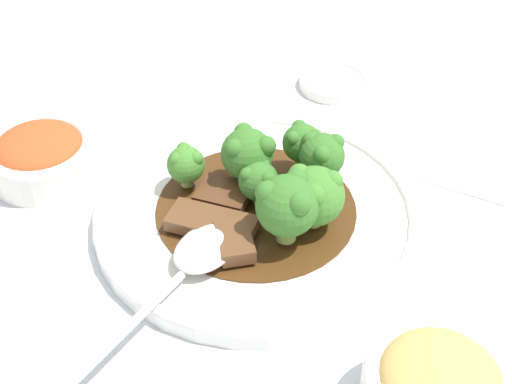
% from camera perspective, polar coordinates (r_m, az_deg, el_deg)
% --- Properties ---
extents(ground_plane, '(4.00, 4.00, 0.00)m').
position_cam_1_polar(ground_plane, '(0.64, -0.00, -2.30)').
color(ground_plane, silver).
extents(main_plate, '(0.29, 0.29, 0.02)m').
position_cam_1_polar(main_plate, '(0.64, -0.00, -1.64)').
color(main_plate, white).
rests_on(main_plate, ground_plane).
extents(beef_strip_0, '(0.05, 0.04, 0.01)m').
position_cam_1_polar(beef_strip_0, '(0.64, -2.55, -0.08)').
color(beef_strip_0, '#56331E').
rests_on(beef_strip_0, main_plate).
extents(beef_strip_1, '(0.08, 0.03, 0.01)m').
position_cam_1_polar(beef_strip_1, '(0.61, -3.55, -2.51)').
color(beef_strip_1, brown).
rests_on(beef_strip_1, main_plate).
extents(beef_strip_2, '(0.05, 0.05, 0.01)m').
position_cam_1_polar(beef_strip_2, '(0.59, -1.35, -4.08)').
color(beef_strip_2, brown).
rests_on(beef_strip_2, main_plate).
extents(broccoli_floret_0, '(0.04, 0.04, 0.05)m').
position_cam_1_polar(broccoli_floret_0, '(0.65, 3.69, 3.98)').
color(broccoli_floret_0, '#7FA84C').
rests_on(broccoli_floret_0, main_plate).
extents(broccoli_floret_1, '(0.05, 0.05, 0.06)m').
position_cam_1_polar(broccoli_floret_1, '(0.60, 4.70, -0.21)').
color(broccoli_floret_1, '#8EB756').
rests_on(broccoli_floret_1, main_plate).
extents(broccoli_floret_2, '(0.05, 0.05, 0.06)m').
position_cam_1_polar(broccoli_floret_2, '(0.58, 2.50, -1.02)').
color(broccoli_floret_2, '#7FA84C').
rests_on(broccoli_floret_2, main_plate).
extents(broccoli_floret_3, '(0.03, 0.03, 0.04)m').
position_cam_1_polar(broccoli_floret_3, '(0.64, -5.64, 2.26)').
color(broccoli_floret_3, '#8EB756').
rests_on(broccoli_floret_3, main_plate).
extents(broccoli_floret_4, '(0.04, 0.04, 0.05)m').
position_cam_1_polar(broccoli_floret_4, '(0.64, 5.29, 2.93)').
color(broccoli_floret_4, '#7FA84C').
rests_on(broccoli_floret_4, main_plate).
extents(broccoli_floret_5, '(0.04, 0.04, 0.04)m').
position_cam_1_polar(broccoli_floret_5, '(0.62, 0.41, 0.91)').
color(broccoli_floret_5, '#7FA84C').
rests_on(broccoli_floret_5, main_plate).
extents(broccoli_floret_6, '(0.05, 0.05, 0.06)m').
position_cam_1_polar(broccoli_floret_6, '(0.63, -0.72, 3.14)').
color(broccoli_floret_6, '#7FA84C').
rests_on(broccoli_floret_6, main_plate).
extents(serving_spoon, '(0.08, 0.22, 0.01)m').
position_cam_1_polar(serving_spoon, '(0.58, -4.96, -5.42)').
color(serving_spoon, silver).
rests_on(serving_spoon, main_plate).
extents(side_bowl_kimchi, '(0.10, 0.10, 0.05)m').
position_cam_1_polar(side_bowl_kimchi, '(0.71, -16.80, 2.95)').
color(side_bowl_kimchi, white).
rests_on(side_bowl_kimchi, ground_plane).
extents(sauce_dish, '(0.08, 0.08, 0.01)m').
position_cam_1_polar(sauce_dish, '(0.82, 6.22, 8.77)').
color(sauce_dish, white).
rests_on(sauce_dish, ground_plane).
extents(paper_napkin, '(0.11, 0.11, 0.01)m').
position_cam_1_polar(paper_napkin, '(0.74, 16.68, 2.41)').
color(paper_napkin, white).
rests_on(paper_napkin, ground_plane).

